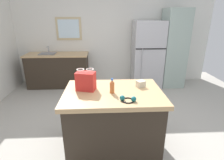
% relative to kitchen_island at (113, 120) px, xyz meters
% --- Properties ---
extents(ground, '(6.51, 6.51, 0.00)m').
position_rel_kitchen_island_xyz_m(ground, '(0.17, 0.30, -0.45)').
color(ground, '#ADA89E').
extents(back_wall, '(5.43, 0.13, 2.63)m').
position_rel_kitchen_island_xyz_m(back_wall, '(0.15, 2.91, 0.87)').
color(back_wall, silver).
rests_on(back_wall, ground).
extents(kitchen_island, '(1.31, 0.91, 0.90)m').
position_rel_kitchen_island_xyz_m(kitchen_island, '(0.00, 0.00, 0.00)').
color(kitchen_island, '#33281E').
rests_on(kitchen_island, ground).
extents(refrigerator, '(0.77, 0.72, 1.74)m').
position_rel_kitchen_island_xyz_m(refrigerator, '(1.06, 2.49, 0.41)').
color(refrigerator, '#B7B7BC').
rests_on(refrigerator, ground).
extents(tall_cabinet, '(0.58, 0.65, 2.03)m').
position_rel_kitchen_island_xyz_m(tall_cabinet, '(1.75, 2.49, 0.56)').
color(tall_cabinet, '#9EB2A8').
rests_on(tall_cabinet, ground).
extents(sink_counter, '(1.63, 0.63, 1.08)m').
position_rel_kitchen_island_xyz_m(sink_counter, '(-1.36, 2.53, 0.01)').
color(sink_counter, '#33281E').
rests_on(sink_counter, ground).
extents(shopping_bag, '(0.28, 0.21, 0.29)m').
position_rel_kitchen_island_xyz_m(shopping_bag, '(-0.36, 0.07, 0.57)').
color(shopping_bag, red).
rests_on(shopping_bag, kitchen_island).
extents(small_box, '(0.14, 0.13, 0.09)m').
position_rel_kitchen_island_xyz_m(small_box, '(0.40, 0.14, 0.49)').
color(small_box, beige).
rests_on(small_box, kitchen_island).
extents(bottle, '(0.06, 0.06, 0.20)m').
position_rel_kitchen_island_xyz_m(bottle, '(-0.02, -0.05, 0.53)').
color(bottle, '#C66633').
rests_on(bottle, kitchen_island).
extents(ear_defenders, '(0.19, 0.19, 0.06)m').
position_rel_kitchen_island_xyz_m(ear_defenders, '(0.16, -0.29, 0.47)').
color(ear_defenders, black).
rests_on(ear_defenders, kitchen_island).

